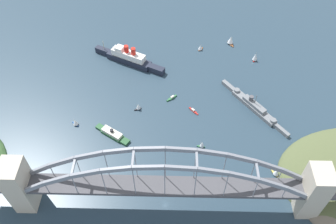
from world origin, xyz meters
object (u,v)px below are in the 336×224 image
(ocean_liner, at_px, (129,58))
(small_boat_0, at_px, (138,106))
(naval_cruiser, at_px, (253,106))
(small_boat_4, at_px, (200,47))
(small_boat_8, at_px, (255,57))
(small_boat_7, at_px, (193,111))
(harbor_ferry_steamer, at_px, (112,134))
(small_boat_1, at_px, (202,144))
(small_boat_2, at_px, (231,40))
(small_boat_5, at_px, (172,98))
(small_boat_6, at_px, (277,172))
(harbor_arch_bridge, at_px, (165,187))
(small_boat_3, at_px, (75,122))

(ocean_liner, xyz_separation_m, small_boat_0, (14.00, -62.03, -2.37))
(naval_cruiser, height_order, small_boat_4, naval_cruiser)
(small_boat_8, bearing_deg, small_boat_7, -132.30)
(harbor_ferry_steamer, xyz_separation_m, small_boat_1, (73.21, -9.96, 1.65))
(harbor_ferry_steamer, relative_size, small_boat_1, 3.84)
(small_boat_2, xyz_separation_m, small_boat_7, (-41.34, -95.99, -3.89))
(small_boat_5, bearing_deg, small_boat_2, 53.29)
(small_boat_2, relative_size, small_boat_6, 1.28)
(small_boat_6, bearing_deg, small_boat_2, 96.92)
(small_boat_2, xyz_separation_m, small_boat_8, (21.95, -26.44, -0.10))
(harbor_arch_bridge, bearing_deg, small_boat_4, 79.73)
(naval_cruiser, distance_m, small_boat_7, 53.03)
(small_boat_3, relative_size, small_boat_6, 0.86)
(small_boat_2, distance_m, small_boat_5, 101.20)
(ocean_liner, xyz_separation_m, small_boat_4, (71.62, 21.70, -2.88))
(harbor_arch_bridge, distance_m, small_boat_3, 107.61)
(small_boat_1, xyz_separation_m, small_boat_7, (-5.80, 37.92, -2.96))
(small_boat_0, bearing_deg, small_boat_1, -35.96)
(harbor_arch_bridge, bearing_deg, small_boat_6, 17.50)
(harbor_ferry_steamer, xyz_separation_m, small_boat_8, (130.71, 97.52, 2.49))
(small_boat_8, bearing_deg, small_boat_5, -146.45)
(harbor_arch_bridge, xyz_separation_m, small_boat_5, (2.97, 103.34, -24.87))
(harbor_ferry_steamer, distance_m, small_boat_7, 72.99)
(small_boat_4, bearing_deg, naval_cruiser, -61.52)
(naval_cruiser, bearing_deg, small_boat_4, 118.48)
(small_boat_6, relative_size, small_boat_7, 0.91)
(small_boat_4, distance_m, small_boat_5, 75.69)
(small_boat_7, bearing_deg, small_boat_3, -169.99)
(small_boat_1, relative_size, small_boat_7, 0.90)
(harbor_arch_bridge, xyz_separation_m, small_boat_7, (22.07, 88.42, -24.98))
(small_boat_0, distance_m, small_boat_4, 101.64)
(harbor_arch_bridge, relative_size, naval_cruiser, 3.89)
(small_boat_4, xyz_separation_m, small_boat_6, (51.20, -147.39, 0.67))
(small_boat_7, bearing_deg, harbor_ferry_steamer, -157.47)
(harbor_ferry_steamer, distance_m, small_boat_4, 136.60)
(naval_cruiser, xyz_separation_m, small_boat_1, (-46.95, -42.99, 0.89))
(small_boat_3, xyz_separation_m, small_boat_7, (99.94, 17.64, -2.49))
(small_boat_3, distance_m, small_boat_5, 87.18)
(small_boat_4, bearing_deg, small_boat_7, -96.28)
(harbor_ferry_steamer, relative_size, small_boat_8, 3.07)
(naval_cruiser, bearing_deg, harbor_arch_bridge, -128.67)
(ocean_liner, relative_size, small_boat_2, 7.01)
(small_boat_1, bearing_deg, small_boat_4, 88.34)
(ocean_liner, relative_size, small_boat_5, 7.73)
(naval_cruiser, xyz_separation_m, small_boat_7, (-52.74, -5.06, -2.07))
(small_boat_0, distance_m, small_boat_8, 130.79)
(small_boat_0, bearing_deg, harbor_arch_bridge, -73.72)
(small_boat_7, bearing_deg, small_boat_6, -45.85)
(small_boat_0, bearing_deg, naval_cruiser, 2.14)
(harbor_ferry_steamer, relative_size, small_boat_6, 3.78)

